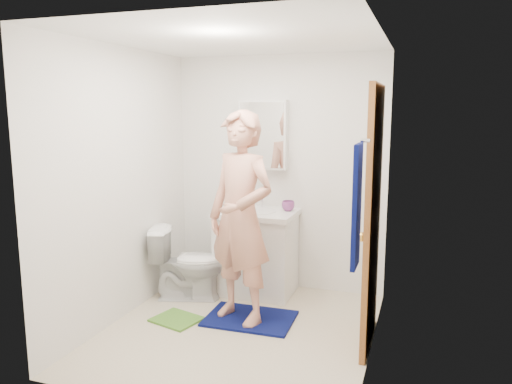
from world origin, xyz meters
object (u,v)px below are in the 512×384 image
(towel, at_px, (357,207))
(soap_dispenser, at_px, (236,200))
(man, at_px, (241,218))
(toilet, at_px, (188,263))
(vanity_cabinet, at_px, (256,254))
(medicine_cabinet, at_px, (263,135))
(toothbrush_cup, at_px, (288,206))

(towel, distance_m, soap_dispenser, 2.01)
(soap_dispenser, relative_size, man, 0.11)
(towel, relative_size, toilet, 1.11)
(vanity_cabinet, distance_m, medicine_cabinet, 1.22)
(towel, bearing_deg, soap_dispenser, 133.89)
(soap_dispenser, height_order, toothbrush_cup, soap_dispenser)
(towel, height_order, toothbrush_cup, towel)
(vanity_cabinet, distance_m, toothbrush_cup, 0.59)
(vanity_cabinet, relative_size, man, 0.44)
(toothbrush_cup, bearing_deg, man, -103.37)
(vanity_cabinet, relative_size, medicine_cabinet, 1.14)
(soap_dispenser, height_order, man, man)
(towel, bearing_deg, toothbrush_cup, 118.91)
(medicine_cabinet, bearing_deg, vanity_cabinet, -90.00)
(toilet, xyz_separation_m, man, (0.69, -0.35, 0.58))
(towel, xyz_separation_m, soap_dispenser, (-1.38, 1.43, -0.30))
(medicine_cabinet, xyz_separation_m, towel, (1.18, -1.71, -0.35))
(vanity_cabinet, bearing_deg, towel, -51.53)
(towel, height_order, man, man)
(vanity_cabinet, relative_size, towel, 1.00)
(man, bearing_deg, toothbrush_cup, 97.98)
(toilet, bearing_deg, towel, -138.76)
(soap_dispenser, distance_m, toothbrush_cup, 0.53)
(towel, height_order, soap_dispenser, towel)
(medicine_cabinet, height_order, towel, medicine_cabinet)
(towel, xyz_separation_m, man, (-1.08, 0.76, -0.31))
(medicine_cabinet, distance_m, toothbrush_cup, 0.77)
(toothbrush_cup, bearing_deg, toilet, -151.45)
(toothbrush_cup, bearing_deg, vanity_cabinet, -160.09)
(toothbrush_cup, height_order, man, man)
(toothbrush_cup, distance_m, man, 0.85)
(toothbrush_cup, bearing_deg, towel, -61.09)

